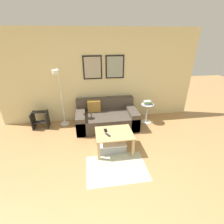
% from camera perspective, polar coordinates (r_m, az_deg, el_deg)
% --- Properties ---
extents(wall_back, '(5.60, 0.09, 2.55)m').
position_cam_1_polar(wall_back, '(4.67, -4.35, 12.18)').
color(wall_back, beige).
rests_on(wall_back, ground_plane).
extents(area_rug, '(1.17, 0.82, 0.01)m').
position_cam_1_polar(area_rug, '(3.36, 1.59, -19.06)').
color(area_rug, '#B2B79E').
rests_on(area_rug, ground_plane).
extents(couch, '(1.66, 0.95, 0.71)m').
position_cam_1_polar(couch, '(4.58, -1.99, -1.86)').
color(couch, '#4C4238').
rests_on(couch, ground_plane).
extents(coffee_table, '(0.80, 0.62, 0.45)m').
position_cam_1_polar(coffee_table, '(3.58, 0.73, -8.47)').
color(coffee_table, tan).
rests_on(coffee_table, ground_plane).
extents(storage_bin, '(0.62, 0.37, 0.21)m').
position_cam_1_polar(storage_bin, '(3.71, -0.02, -11.83)').
color(storage_bin, '#9EA3A8').
rests_on(storage_bin, ground_plane).
extents(floor_lamp, '(0.26, 0.51, 1.62)m').
position_cam_1_polar(floor_lamp, '(4.43, -17.88, 6.24)').
color(floor_lamp, white).
rests_on(floor_lamp, ground_plane).
extents(side_table, '(0.36, 0.36, 0.58)m').
position_cam_1_polar(side_table, '(4.80, 12.15, 0.18)').
color(side_table, silver).
rests_on(side_table, ground_plane).
extents(book_stack, '(0.24, 0.20, 0.11)m').
position_cam_1_polar(book_stack, '(4.67, 12.42, 3.19)').
color(book_stack, silver).
rests_on(book_stack, side_table).
extents(remote_control, '(0.11, 0.15, 0.02)m').
position_cam_1_polar(remote_control, '(3.44, -1.55, -7.99)').
color(remote_control, '#232328').
rests_on(remote_control, coffee_table).
extents(cell_phone, '(0.07, 0.14, 0.01)m').
position_cam_1_polar(cell_phone, '(3.60, -2.27, -6.52)').
color(cell_phone, black).
rests_on(cell_phone, coffee_table).
extents(step_stool, '(0.41, 0.34, 0.46)m').
position_cam_1_polar(step_stool, '(4.90, -23.90, -2.37)').
color(step_stool, black).
rests_on(step_stool, ground_plane).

